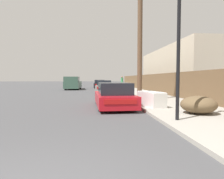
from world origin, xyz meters
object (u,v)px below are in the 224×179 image
brush_pile (198,105)px  parked_sports_car_red (114,96)px  pedestrian (122,82)px  car_parked_mid (104,87)px  discarded_fridge (151,99)px  street_lamp (179,34)px  car_parked_far (100,84)px  pickup_truck (73,83)px  utility_pole (140,36)px

brush_pile → parked_sports_car_red: bearing=137.6°
parked_sports_car_red → pedestrian: bearing=78.8°
car_parked_mid → brush_pile: size_ratio=3.28×
brush_pile → discarded_fridge: bearing=120.0°
discarded_fridge → car_parked_mid: (-1.78, 12.43, 0.14)m
discarded_fridge → car_parked_mid: bearing=85.5°
discarded_fridge → street_lamp: size_ratio=0.38×
car_parked_far → pickup_truck: (-3.89, -4.47, 0.27)m
utility_pole → street_lamp: 6.45m
discarded_fridge → parked_sports_car_red: bearing=148.7°
discarded_fridge → utility_pole: size_ratio=0.24×
car_parked_far → pedestrian: (3.22, -3.72, 0.42)m
parked_sports_car_red → car_parked_far: size_ratio=1.12×
discarded_fridge → brush_pile: bearing=-72.7°
utility_pole → brush_pile: size_ratio=5.71×
pickup_truck → pedestrian: 7.16m
street_lamp → pedestrian: street_lamp is taller
brush_pile → car_parked_far: bearing=97.5°
street_lamp → pedestrian: (1.26, 22.75, -2.00)m
car_parked_mid → street_lamp: street_lamp is taller
pickup_truck → utility_pole: (5.99, -15.67, 3.41)m
utility_pole → discarded_fridge: bearing=-91.1°
pedestrian → brush_pile: bearing=-89.7°
discarded_fridge → brush_pile: discarded_fridge is taller
pedestrian → pickup_truck: bearing=-174.0°
discarded_fridge → street_lamp: (-0.07, -3.42, 2.55)m
pickup_truck → utility_pole: bearing=112.0°
discarded_fridge → street_lamp: street_lamp is taller
brush_pile → pedestrian: pedestrian is taller
parked_sports_car_red → street_lamp: street_lamp is taller
discarded_fridge → car_parked_mid: size_ratio=0.41×
discarded_fridge → parked_sports_car_red: size_ratio=0.42×
street_lamp → car_parked_far: bearing=94.2°
pickup_truck → brush_pile: bearing=110.2°
utility_pole → street_lamp: utility_pole is taller
pickup_truck → utility_pole: size_ratio=0.69×
car_parked_mid → pedestrian: pedestrian is taller
pickup_truck → street_lamp: size_ratio=1.11×
car_parked_mid → utility_pole: (1.84, -9.52, 3.68)m
parked_sports_car_red → utility_pole: bearing=47.9°
utility_pole → brush_pile: 6.56m
discarded_fridge → parked_sports_car_red: parked_sports_car_red is taller
car_parked_far → brush_pile: size_ratio=2.88×
car_parked_mid → pickup_truck: bearing=128.5°
discarded_fridge → brush_pile: size_ratio=1.35×
car_parked_far → pedestrian: size_ratio=2.31×
pickup_truck → street_lamp: 22.87m
car_parked_far → discarded_fridge: bearing=-83.4°
discarded_fridge → brush_pile: 2.62m
parked_sports_car_red → utility_pole: (1.92, 2.28, 3.71)m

